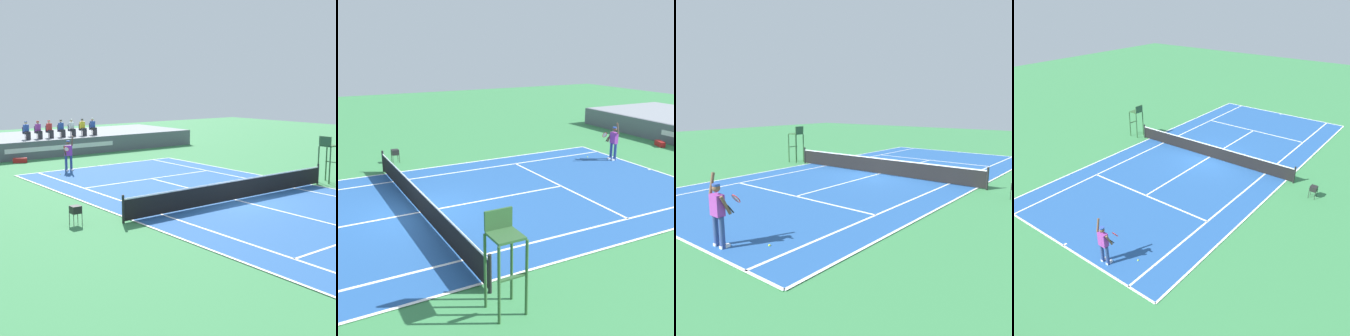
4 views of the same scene
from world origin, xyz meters
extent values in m
plane|color=#387F47|center=(0.00, 0.00, 0.00)|extent=(80.00, 80.00, 0.00)
cube|color=#235193|center=(0.00, 0.00, 0.01)|extent=(10.98, 23.78, 0.02)
cube|color=white|center=(0.00, 11.89, 0.02)|extent=(10.98, 0.10, 0.01)
cube|color=white|center=(-5.49, 0.00, 0.02)|extent=(0.10, 23.78, 0.01)
cube|color=white|center=(5.49, 0.00, 0.02)|extent=(0.10, 23.78, 0.01)
cube|color=white|center=(-4.11, 0.00, 0.02)|extent=(0.10, 23.78, 0.01)
cube|color=white|center=(4.11, 0.00, 0.02)|extent=(0.10, 23.78, 0.01)
cube|color=white|center=(0.00, 6.40, 0.02)|extent=(8.22, 0.10, 0.01)
cube|color=white|center=(0.00, 0.00, 0.02)|extent=(0.10, 12.80, 0.01)
cube|color=white|center=(0.00, 11.79, 0.02)|extent=(0.10, 0.20, 0.01)
cylinder|color=black|center=(-5.94, 0.00, 0.54)|extent=(0.10, 0.10, 1.07)
cylinder|color=black|center=(5.94, 0.00, 0.54)|extent=(0.10, 0.10, 1.07)
cube|color=black|center=(0.00, 0.00, 0.48)|extent=(11.78, 0.02, 0.84)
cube|color=white|center=(0.00, 0.00, 0.90)|extent=(11.78, 0.03, 0.06)
cube|color=#565B66|center=(0.00, 17.22, 0.62)|extent=(23.74, 0.24, 1.23)
cube|color=silver|center=(0.00, 17.09, 0.68)|extent=(8.31, 0.01, 0.32)
cube|color=gray|center=(0.00, 21.02, 0.62)|extent=(23.74, 7.37, 1.23)
cube|color=#474C56|center=(-1.98, 18.59, 1.64)|extent=(0.44, 0.44, 0.06)
cube|color=#474C56|center=(-1.98, 18.79, 1.89)|extent=(0.44, 0.06, 0.44)
cylinder|color=#4C4C51|center=(-1.80, 18.44, 1.42)|extent=(0.04, 0.04, 0.38)
cylinder|color=#4C4C51|center=(-2.16, 18.44, 1.42)|extent=(0.04, 0.04, 0.38)
cube|color=#2D2D33|center=(-1.98, 18.49, 1.72)|extent=(0.34, 0.44, 0.16)
cube|color=#2D2D33|center=(-1.98, 18.29, 1.45)|extent=(0.30, 0.14, 0.44)
cube|color=#2D4CA8|center=(-1.98, 18.65, 2.01)|extent=(0.36, 0.22, 0.52)
sphere|color=beige|center=(-1.98, 18.65, 2.38)|extent=(0.20, 0.20, 0.20)
cylinder|color=#2D4CA8|center=(-1.98, 18.65, 2.47)|extent=(0.19, 0.19, 0.05)
cube|color=#474C56|center=(-1.10, 18.59, 1.64)|extent=(0.44, 0.44, 0.06)
cube|color=#474C56|center=(-1.10, 18.79, 1.89)|extent=(0.44, 0.06, 0.44)
cylinder|color=#4C4C51|center=(-0.92, 18.44, 1.42)|extent=(0.04, 0.04, 0.38)
cylinder|color=#4C4C51|center=(-1.27, 18.44, 1.42)|extent=(0.04, 0.04, 0.38)
cube|color=#2D2D33|center=(-1.10, 18.49, 1.72)|extent=(0.34, 0.44, 0.16)
cube|color=#2D2D33|center=(-1.10, 18.29, 1.45)|extent=(0.30, 0.14, 0.44)
cube|color=purple|center=(-1.10, 18.65, 2.01)|extent=(0.36, 0.22, 0.52)
sphere|color=#A37556|center=(-1.10, 18.65, 2.38)|extent=(0.20, 0.20, 0.20)
cylinder|color=red|center=(-1.10, 18.65, 2.47)|extent=(0.19, 0.19, 0.05)
cube|color=#474C56|center=(-0.24, 18.59, 1.64)|extent=(0.44, 0.44, 0.06)
cube|color=#474C56|center=(-0.24, 18.79, 1.89)|extent=(0.44, 0.06, 0.44)
cylinder|color=#4C4C51|center=(-0.06, 18.44, 1.42)|extent=(0.04, 0.04, 0.38)
cylinder|color=#4C4C51|center=(-0.41, 18.44, 1.42)|extent=(0.04, 0.04, 0.38)
cube|color=#2D2D33|center=(-0.24, 18.49, 1.72)|extent=(0.34, 0.44, 0.16)
cube|color=#2D2D33|center=(-0.24, 18.29, 1.45)|extent=(0.30, 0.14, 0.44)
cube|color=red|center=(-0.24, 18.65, 2.01)|extent=(0.36, 0.22, 0.52)
sphere|color=beige|center=(-0.24, 18.65, 2.38)|extent=(0.20, 0.20, 0.20)
cylinder|color=red|center=(-0.24, 18.65, 2.47)|extent=(0.19, 0.19, 0.05)
cube|color=#474C56|center=(0.69, 18.59, 1.64)|extent=(0.44, 0.44, 0.06)
cube|color=#474C56|center=(0.69, 18.79, 1.89)|extent=(0.44, 0.06, 0.44)
cylinder|color=#4C4C51|center=(0.87, 18.44, 1.42)|extent=(0.04, 0.04, 0.38)
cylinder|color=#4C4C51|center=(0.52, 18.44, 1.42)|extent=(0.04, 0.04, 0.38)
cube|color=#2D2D33|center=(0.69, 18.49, 1.72)|extent=(0.34, 0.44, 0.16)
cube|color=#2D2D33|center=(0.69, 18.29, 1.45)|extent=(0.30, 0.14, 0.44)
cube|color=#2D4CA8|center=(0.69, 18.65, 2.01)|extent=(0.36, 0.22, 0.52)
sphere|color=beige|center=(0.69, 18.65, 2.38)|extent=(0.20, 0.20, 0.20)
cylinder|color=black|center=(0.69, 18.65, 2.47)|extent=(0.19, 0.19, 0.05)
cube|color=#474C56|center=(1.54, 18.59, 1.64)|extent=(0.44, 0.44, 0.06)
cube|color=#474C56|center=(1.54, 18.79, 1.89)|extent=(0.44, 0.06, 0.44)
cylinder|color=#4C4C51|center=(1.72, 18.44, 1.42)|extent=(0.04, 0.04, 0.38)
cylinder|color=#4C4C51|center=(1.36, 18.44, 1.42)|extent=(0.04, 0.04, 0.38)
cube|color=#2D2D33|center=(1.54, 18.49, 1.72)|extent=(0.34, 0.44, 0.16)
cube|color=#2D2D33|center=(1.54, 18.29, 1.45)|extent=(0.30, 0.14, 0.44)
cube|color=white|center=(1.54, 18.65, 2.01)|extent=(0.36, 0.22, 0.52)
sphere|color=beige|center=(1.54, 18.65, 2.38)|extent=(0.20, 0.20, 0.20)
cylinder|color=white|center=(1.54, 18.65, 2.47)|extent=(0.19, 0.19, 0.05)
cube|color=#474C56|center=(2.45, 18.59, 1.64)|extent=(0.44, 0.44, 0.06)
cube|color=#474C56|center=(2.45, 18.79, 1.89)|extent=(0.44, 0.06, 0.44)
cylinder|color=#4C4C51|center=(2.63, 18.44, 1.42)|extent=(0.04, 0.04, 0.38)
cylinder|color=#4C4C51|center=(2.28, 18.44, 1.42)|extent=(0.04, 0.04, 0.38)
cube|color=#2D2D33|center=(2.45, 18.49, 1.72)|extent=(0.34, 0.44, 0.16)
cube|color=#2D2D33|center=(2.45, 18.29, 1.45)|extent=(0.30, 0.14, 0.44)
cube|color=yellow|center=(2.45, 18.65, 2.01)|extent=(0.36, 0.22, 0.52)
sphere|color=tan|center=(2.45, 18.65, 2.38)|extent=(0.20, 0.20, 0.20)
cylinder|color=black|center=(2.45, 18.65, 2.47)|extent=(0.19, 0.19, 0.05)
cube|color=#474C56|center=(3.33, 18.59, 1.64)|extent=(0.44, 0.44, 0.06)
cube|color=#474C56|center=(3.33, 18.79, 1.89)|extent=(0.44, 0.06, 0.44)
cylinder|color=#4C4C51|center=(3.51, 18.44, 1.42)|extent=(0.04, 0.04, 0.38)
cylinder|color=#4C4C51|center=(3.16, 18.44, 1.42)|extent=(0.04, 0.04, 0.38)
cube|color=#2D2D33|center=(3.33, 18.49, 1.72)|extent=(0.34, 0.44, 0.16)
cube|color=#2D2D33|center=(3.33, 18.29, 1.45)|extent=(0.30, 0.14, 0.44)
cube|color=#2D4CA8|center=(3.33, 18.65, 2.01)|extent=(0.36, 0.22, 0.52)
sphere|color=tan|center=(3.33, 18.65, 2.38)|extent=(0.20, 0.20, 0.20)
cylinder|color=white|center=(3.33, 18.65, 2.47)|extent=(0.19, 0.19, 0.05)
cylinder|color=navy|center=(-2.20, 11.47, 0.46)|extent=(0.15, 0.15, 0.92)
cylinder|color=navy|center=(-2.52, 11.48, 0.46)|extent=(0.15, 0.15, 0.92)
cube|color=white|center=(-2.20, 11.41, 0.05)|extent=(0.13, 0.28, 0.10)
cube|color=white|center=(-2.52, 11.42, 0.05)|extent=(0.13, 0.28, 0.10)
cube|color=purple|center=(-2.36, 11.47, 1.22)|extent=(0.40, 0.25, 0.60)
sphere|color=brown|center=(-2.36, 11.47, 1.69)|extent=(0.22, 0.22, 0.22)
cylinder|color=#2D4CA8|center=(-2.36, 11.47, 1.78)|extent=(0.21, 0.21, 0.06)
cylinder|color=brown|center=(-2.10, 11.44, 1.78)|extent=(0.09, 0.21, 0.61)
cylinder|color=brown|center=(-2.62, 11.38, 1.24)|extent=(0.10, 0.33, 0.56)
cylinder|color=black|center=(-2.66, 11.26, 1.11)|extent=(0.04, 0.19, 0.25)
torus|color=red|center=(-2.66, 11.08, 1.37)|extent=(0.31, 0.20, 0.26)
cylinder|color=silver|center=(-2.66, 11.08, 1.37)|extent=(0.27, 0.17, 0.22)
sphere|color=#D1E533|center=(-3.37, 10.57, 0.03)|extent=(0.07, 0.07, 0.07)
cylinder|color=#2D562D|center=(7.13, 0.35, 0.95)|extent=(0.07, 0.07, 1.90)
cylinder|color=#2D562D|center=(6.43, 0.35, 0.95)|extent=(0.07, 0.07, 1.90)
cylinder|color=#2D562D|center=(6.43, -0.35, 0.95)|extent=(0.07, 0.07, 1.90)
cube|color=#2D562D|center=(6.78, 0.00, 1.93)|extent=(0.70, 0.70, 0.06)
cube|color=#2D562D|center=(6.43, 0.00, 2.20)|extent=(0.06, 0.70, 0.48)
cube|color=#2D562D|center=(7.09, 0.00, 1.04)|extent=(0.10, 0.70, 0.04)
cube|color=red|center=(-3.46, 16.26, 0.16)|extent=(0.90, 0.62, 0.32)
cylinder|color=red|center=(-3.85, 16.43, 0.16)|extent=(0.18, 0.32, 0.32)
cylinder|color=red|center=(-3.07, 16.10, 0.16)|extent=(0.18, 0.32, 0.32)
cube|color=black|center=(-7.41, 0.94, 0.56)|extent=(0.36, 0.36, 0.28)
cylinder|color=black|center=(-7.58, 0.77, 0.21)|extent=(0.02, 0.02, 0.42)
cylinder|color=black|center=(-7.24, 0.77, 0.21)|extent=(0.02, 0.02, 0.42)
cylinder|color=black|center=(-7.58, 1.11, 0.21)|extent=(0.02, 0.02, 0.42)
cylinder|color=black|center=(-7.24, 1.11, 0.21)|extent=(0.02, 0.02, 0.42)
ellipsoid|color=#D1E533|center=(-7.41, 0.94, 0.64)|extent=(0.30, 0.30, 0.12)
camera|label=1|loc=(-15.68, -15.19, 5.12)|focal=53.47mm
camera|label=2|loc=(14.28, -4.00, 6.00)|focal=44.82mm
camera|label=3|loc=(-10.83, 16.43, 3.90)|focal=37.70mm
camera|label=4|loc=(-12.14, 18.99, 10.41)|focal=38.87mm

